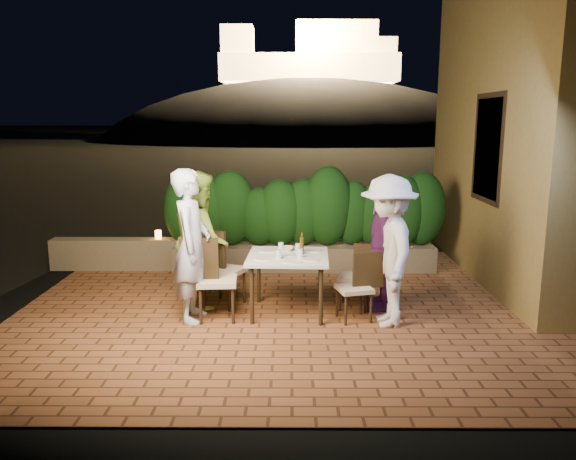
{
  "coord_description": "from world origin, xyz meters",
  "views": [
    {
      "loc": [
        -0.01,
        -6.57,
        2.41
      ],
      "look_at": [
        -0.05,
        0.29,
        1.05
      ],
      "focal_mm": 35.0,
      "sensor_mm": 36.0,
      "label": 1
    }
  ],
  "objects_px": {
    "parapet_lamp": "(158,235)",
    "chair_right_front": "(354,287)",
    "beer_bottle": "(302,243)",
    "diner_blue": "(192,246)",
    "dining_table": "(288,284)",
    "diner_purple": "(382,247)",
    "chair_left_front": "(217,279)",
    "bowl": "(286,249)",
    "diner_green": "(201,239)",
    "chair_right_back": "(355,276)",
    "diner_white": "(388,251)",
    "chair_left_back": "(224,269)"
  },
  "relations": [
    {
      "from": "parapet_lamp",
      "to": "chair_right_front",
      "type": "bearing_deg",
      "value": -38.98
    },
    {
      "from": "beer_bottle",
      "to": "diner_blue",
      "type": "xyz_separation_m",
      "value": [
        -1.32,
        -0.3,
        0.04
      ]
    },
    {
      "from": "dining_table",
      "to": "diner_purple",
      "type": "height_order",
      "value": "diner_purple"
    },
    {
      "from": "chair_right_front",
      "to": "chair_left_front",
      "type": "bearing_deg",
      "value": -15.82
    },
    {
      "from": "chair_left_front",
      "to": "chair_right_front",
      "type": "xyz_separation_m",
      "value": [
        1.66,
        -0.04,
        -0.09
      ]
    },
    {
      "from": "bowl",
      "to": "diner_blue",
      "type": "relative_size",
      "value": 0.1
    },
    {
      "from": "bowl",
      "to": "chair_right_front",
      "type": "height_order",
      "value": "chair_right_front"
    },
    {
      "from": "chair_left_front",
      "to": "parapet_lamp",
      "type": "height_order",
      "value": "chair_left_front"
    },
    {
      "from": "diner_blue",
      "to": "diner_green",
      "type": "distance_m",
      "value": 0.58
    },
    {
      "from": "chair_right_back",
      "to": "diner_blue",
      "type": "height_order",
      "value": "diner_blue"
    },
    {
      "from": "chair_left_front",
      "to": "chair_right_back",
      "type": "xyz_separation_m",
      "value": [
        1.71,
        0.41,
        -0.08
      ]
    },
    {
      "from": "dining_table",
      "to": "diner_blue",
      "type": "xyz_separation_m",
      "value": [
        -1.15,
        -0.23,
        0.55
      ]
    },
    {
      "from": "bowl",
      "to": "diner_green",
      "type": "height_order",
      "value": "diner_green"
    },
    {
      "from": "diner_white",
      "to": "chair_left_front",
      "type": "bearing_deg",
      "value": -96.68
    },
    {
      "from": "beer_bottle",
      "to": "diner_purple",
      "type": "bearing_deg",
      "value": 6.89
    },
    {
      "from": "chair_right_front",
      "to": "diner_purple",
      "type": "height_order",
      "value": "diner_purple"
    },
    {
      "from": "diner_purple",
      "to": "chair_left_front",
      "type": "bearing_deg",
      "value": -76.96
    },
    {
      "from": "chair_right_front",
      "to": "chair_right_back",
      "type": "distance_m",
      "value": 0.45
    },
    {
      "from": "diner_white",
      "to": "diner_purple",
      "type": "distance_m",
      "value": 0.57
    },
    {
      "from": "dining_table",
      "to": "diner_green",
      "type": "relative_size",
      "value": 0.56
    },
    {
      "from": "beer_bottle",
      "to": "chair_right_back",
      "type": "distance_m",
      "value": 0.83
    },
    {
      "from": "dining_table",
      "to": "chair_left_back",
      "type": "xyz_separation_m",
      "value": [
        -0.83,
        0.3,
        0.12
      ]
    },
    {
      "from": "chair_right_back",
      "to": "diner_green",
      "type": "height_order",
      "value": "diner_green"
    },
    {
      "from": "chair_right_front",
      "to": "diner_white",
      "type": "xyz_separation_m",
      "value": [
        0.37,
        -0.12,
        0.48
      ]
    },
    {
      "from": "dining_table",
      "to": "chair_left_front",
      "type": "xyz_separation_m",
      "value": [
        -0.86,
        -0.21,
        0.13
      ]
    },
    {
      "from": "chair_left_front",
      "to": "diner_blue",
      "type": "bearing_deg",
      "value": -179.32
    },
    {
      "from": "chair_left_back",
      "to": "diner_purple",
      "type": "xyz_separation_m",
      "value": [
        2.03,
        -0.1,
        0.31
      ]
    },
    {
      "from": "bowl",
      "to": "chair_left_back",
      "type": "xyz_separation_m",
      "value": [
        -0.81,
        0.03,
        -0.28
      ]
    },
    {
      "from": "chair_right_front",
      "to": "diner_purple",
      "type": "relative_size",
      "value": 0.52
    },
    {
      "from": "diner_green",
      "to": "chair_right_back",
      "type": "bearing_deg",
      "value": -110.3
    },
    {
      "from": "diner_blue",
      "to": "diner_white",
      "type": "height_order",
      "value": "diner_blue"
    },
    {
      "from": "chair_left_front",
      "to": "diner_green",
      "type": "height_order",
      "value": "diner_green"
    },
    {
      "from": "diner_purple",
      "to": "parapet_lamp",
      "type": "distance_m",
      "value": 3.83
    },
    {
      "from": "diner_purple",
      "to": "parapet_lamp",
      "type": "height_order",
      "value": "diner_purple"
    },
    {
      "from": "bowl",
      "to": "chair_left_back",
      "type": "relative_size",
      "value": 0.19
    },
    {
      "from": "chair_left_front",
      "to": "chair_right_front",
      "type": "distance_m",
      "value": 1.66
    },
    {
      "from": "bowl",
      "to": "chair_right_back",
      "type": "relative_size",
      "value": 0.22
    },
    {
      "from": "dining_table",
      "to": "chair_left_front",
      "type": "bearing_deg",
      "value": -166.34
    },
    {
      "from": "bowl",
      "to": "diner_blue",
      "type": "distance_m",
      "value": 1.24
    },
    {
      "from": "chair_left_front",
      "to": "chair_right_front",
      "type": "bearing_deg",
      "value": -5.05
    },
    {
      "from": "chair_right_front",
      "to": "diner_purple",
      "type": "distance_m",
      "value": 0.71
    },
    {
      "from": "beer_bottle",
      "to": "chair_right_back",
      "type": "height_order",
      "value": "beer_bottle"
    },
    {
      "from": "chair_left_front",
      "to": "bowl",
      "type": "bearing_deg",
      "value": 26.03
    },
    {
      "from": "bowl",
      "to": "diner_blue",
      "type": "height_order",
      "value": "diner_blue"
    },
    {
      "from": "chair_left_back",
      "to": "chair_right_front",
      "type": "distance_m",
      "value": 1.72
    },
    {
      "from": "chair_right_back",
      "to": "parapet_lamp",
      "type": "distance_m",
      "value": 3.53
    },
    {
      "from": "dining_table",
      "to": "parapet_lamp",
      "type": "bearing_deg",
      "value": 135.01
    },
    {
      "from": "chair_left_back",
      "to": "diner_purple",
      "type": "relative_size",
      "value": 0.61
    },
    {
      "from": "diner_purple",
      "to": "bowl",
      "type": "bearing_deg",
      "value": -91.42
    },
    {
      "from": "diner_blue",
      "to": "chair_right_back",
      "type": "bearing_deg",
      "value": -75.95
    }
  ]
}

